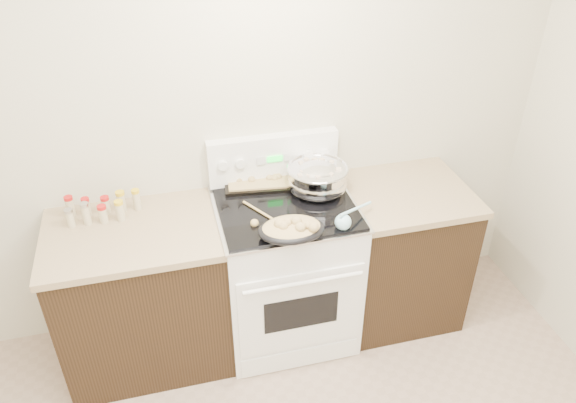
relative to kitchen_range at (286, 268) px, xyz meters
name	(u,v)px	position (x,y,z in m)	size (l,w,h in m)	color
room_shell	(289,277)	(-0.35, -1.42, 1.21)	(4.10, 3.60, 2.75)	beige
counter_left	(144,295)	(-0.83, 0.01, -0.03)	(0.93, 0.67, 0.92)	black
counter_right	(398,252)	(0.73, 0.01, -0.03)	(0.73, 0.67, 0.92)	black
kitchen_range	(286,268)	(0.00, 0.00, 0.00)	(0.78, 0.73, 1.22)	white
mixing_bowl	(317,179)	(0.21, 0.09, 0.53)	(0.39, 0.39, 0.20)	silver
roasting_pan	(292,229)	(-0.04, -0.29, 0.50)	(0.35, 0.26, 0.11)	black
baking_sheet	(261,179)	(-0.08, 0.27, 0.47)	(0.45, 0.34, 0.06)	black
wooden_spoon	(257,219)	(-0.18, -0.11, 0.46)	(0.16, 0.25, 0.04)	tan
blue_ladle	(344,221)	(0.24, -0.27, 0.49)	(0.25, 0.19, 0.11)	#9EDAEC
spice_jars	(101,208)	(-0.98, 0.17, 0.49)	(0.39, 0.15, 0.13)	#BFB28C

